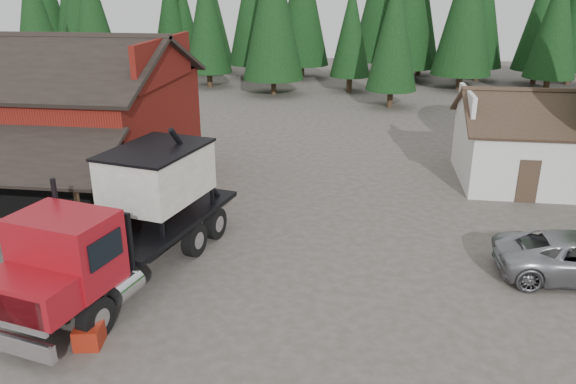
# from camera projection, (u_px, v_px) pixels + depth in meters

# --- Properties ---
(ground) EXTENTS (120.00, 120.00, 0.00)m
(ground) POSITION_uv_depth(u_px,v_px,m) (221.00, 299.00, 17.59)
(ground) COLOR #4A433A
(ground) RESTS_ON ground
(red_barn) EXTENTS (12.80, 13.63, 7.18)m
(red_barn) POSITION_uv_depth(u_px,v_px,m) (50.00, 128.00, 27.27)
(red_barn) COLOR maroon
(red_barn) RESTS_ON ground
(farmhouse) EXTENTS (8.60, 6.42, 4.65)m
(farmhouse) POSITION_uv_depth(u_px,v_px,m) (546.00, 150.00, 27.34)
(farmhouse) COLOR silver
(farmhouse) RESTS_ON ground
(conifer_backdrop) EXTENTS (76.00, 16.00, 16.00)m
(conifer_backdrop) POSITION_uv_depth(u_px,v_px,m) (326.00, 81.00, 56.52)
(conifer_backdrop) COLOR black
(conifer_backdrop) RESTS_ON ground
(near_pine_a) EXTENTS (4.40, 4.40, 11.40)m
(near_pine_a) POSITION_uv_depth(u_px,v_px,m) (35.00, 22.00, 44.20)
(near_pine_a) COLOR #382619
(near_pine_a) RESTS_ON ground
(near_pine_b) EXTENTS (3.96, 3.96, 10.40)m
(near_pine_b) POSITION_uv_depth(u_px,v_px,m) (394.00, 30.00, 42.54)
(near_pine_b) COLOR #382619
(near_pine_b) RESTS_ON ground
(near_pine_d) EXTENTS (5.28, 5.28, 13.40)m
(near_pine_d) POSITION_uv_depth(u_px,v_px,m) (273.00, 7.00, 47.04)
(near_pine_d) COLOR #382619
(near_pine_d) RESTS_ON ground
(feed_truck) EXTENTS (4.95, 10.61, 4.63)m
(feed_truck) POSITION_uv_depth(u_px,v_px,m) (129.00, 216.00, 18.33)
(feed_truck) COLOR black
(feed_truck) RESTS_ON ground
(equip_box) EXTENTS (0.86, 1.20, 0.60)m
(equip_box) POSITION_uv_depth(u_px,v_px,m) (91.00, 332.00, 15.45)
(equip_box) COLOR maroon
(equip_box) RESTS_ON ground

